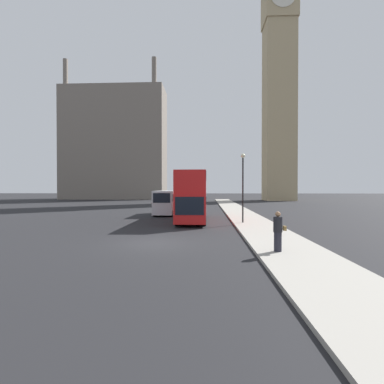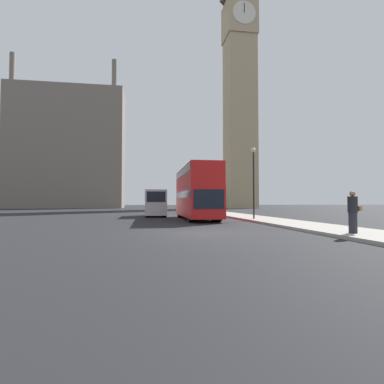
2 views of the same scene
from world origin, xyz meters
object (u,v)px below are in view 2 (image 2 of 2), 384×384
at_px(red_double_decker_bus, 196,191).
at_px(street_lamp, 254,172).
at_px(pedestrian, 353,212).
at_px(clock_tower, 240,76).
at_px(white_van, 155,203).

xyz_separation_m(red_double_decker_bus, street_lamp, (4.24, -2.32, 1.46)).
bearing_deg(pedestrian, street_lamp, 91.04).
bearing_deg(pedestrian, clock_tower, 76.55).
height_order(red_double_decker_bus, street_lamp, street_lamp).
xyz_separation_m(clock_tower, street_lamp, (-14.33, -47.83, -28.91)).
distance_m(pedestrian, street_lamp, 11.60).
xyz_separation_m(clock_tower, pedestrian, (-14.12, -59.07, -31.75)).
relative_size(clock_tower, street_lamp, 11.27).
distance_m(red_double_decker_bus, white_van, 6.87).
relative_size(clock_tower, red_double_decker_bus, 6.19).
distance_m(white_van, pedestrian, 20.99).
bearing_deg(street_lamp, white_van, 132.39).
relative_size(red_double_decker_bus, white_van, 1.73).
height_order(clock_tower, street_lamp, clock_tower).
bearing_deg(pedestrian, red_double_decker_bus, 108.13).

